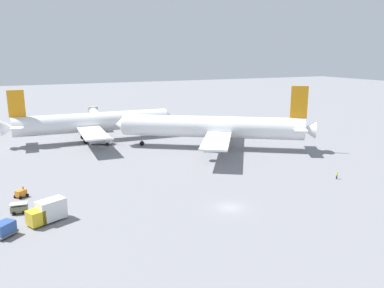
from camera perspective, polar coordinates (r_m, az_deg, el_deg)
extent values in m
plane|color=gray|center=(67.06, 5.65, -9.38)|extent=(600.00, 600.00, 0.00)
cylinder|color=white|center=(119.49, -14.33, 3.17)|extent=(45.40, 7.17, 5.73)
cone|color=white|center=(125.13, -3.48, 4.00)|extent=(2.97, 5.36, 5.27)
cone|color=white|center=(118.44, -25.69, 2.19)|extent=(3.74, 4.70, 4.58)
cube|color=white|center=(119.33, -15.38, 2.68)|extent=(7.77, 43.31, 0.44)
cube|color=white|center=(118.23, -24.51, 2.57)|extent=(3.61, 13.10, 0.28)
cube|color=orange|center=(117.38, -24.64, 5.47)|extent=(4.41, 0.50, 7.47)
cylinder|color=#999EA3|center=(108.07, -13.92, 0.73)|extent=(4.28, 2.73, 2.60)
cylinder|color=#999EA3|center=(131.57, -15.62, 2.82)|extent=(4.28, 2.73, 2.60)
cylinder|color=slate|center=(123.07, -15.98, 1.55)|extent=(0.28, 0.28, 2.46)
cylinder|color=black|center=(123.32, -15.94, 0.99)|extent=(1.32, 0.59, 1.30)
cylinder|color=slate|center=(116.46, -15.55, 0.94)|extent=(0.28, 0.28, 2.46)
cylinder|color=black|center=(116.71, -15.51, 0.34)|extent=(1.32, 0.59, 1.30)
cylinder|color=slate|center=(124.06, -5.95, 2.09)|extent=(0.28, 0.28, 2.46)
cylinder|color=black|center=(124.30, -5.94, 1.53)|extent=(1.32, 0.59, 1.30)
cylinder|color=white|center=(106.45, 2.90, 2.56)|extent=(45.20, 32.13, 5.95)
cone|color=white|center=(111.88, -10.59, 2.87)|extent=(5.32, 6.12, 5.48)
cone|color=white|center=(107.29, 16.87, 2.08)|extent=(5.61, 5.95, 4.76)
cube|color=white|center=(106.42, 4.24, 2.05)|extent=(30.64, 42.57, 0.44)
cube|color=white|center=(106.83, 15.56, 2.45)|extent=(9.74, 12.66, 0.28)
cube|color=orange|center=(105.80, 15.62, 5.99)|extent=(3.89, 2.69, 8.54)
cylinder|color=#999EA3|center=(119.60, 4.19, 2.41)|extent=(4.94, 4.46, 2.60)
cylinder|color=#999EA3|center=(94.19, 3.05, -0.53)|extent=(4.94, 4.46, 2.60)
cylinder|color=slate|center=(103.70, 4.63, -0.03)|extent=(0.28, 0.28, 2.69)
cylinder|color=black|center=(104.02, 4.61, -0.75)|extent=(1.39, 1.17, 1.30)
cylinder|color=slate|center=(110.32, 4.85, 0.77)|extent=(0.28, 0.28, 2.69)
cylinder|color=black|center=(110.62, 4.84, 0.09)|extent=(1.39, 1.17, 1.30)
cylinder|color=slate|center=(110.85, -7.47, 0.77)|extent=(0.28, 0.28, 2.69)
cylinder|color=black|center=(111.14, -7.44, 0.09)|extent=(1.39, 1.17, 1.30)
cube|color=white|center=(115.01, -13.19, 0.50)|extent=(6.73, 5.98, 1.22)
cube|color=#333D47|center=(115.34, -13.84, 1.04)|extent=(3.18, 3.21, 0.90)
cylinder|color=#4C4C51|center=(113.18, -11.02, 0.47)|extent=(2.72, 2.02, 0.20)
sphere|color=orange|center=(115.21, -13.85, 1.35)|extent=(0.24, 0.24, 0.24)
cylinder|color=black|center=(114.75, -14.48, 0.09)|extent=(0.91, 0.77, 0.90)
cylinder|color=black|center=(117.35, -13.88, 0.41)|extent=(0.91, 0.77, 0.90)
cylinder|color=black|center=(112.95, -12.44, -0.01)|extent=(0.91, 0.77, 0.90)
cylinder|color=black|center=(115.59, -11.88, 0.32)|extent=(0.91, 0.77, 0.90)
cube|color=slate|center=(63.02, -26.05, -11.85)|extent=(3.85, 3.78, 0.25)
cube|color=#2D5199|center=(62.65, -26.14, -11.08)|extent=(3.42, 3.37, 1.60)
cylinder|color=black|center=(62.14, -26.13, -12.34)|extent=(0.58, 0.55, 0.60)
cylinder|color=black|center=(63.01, -25.09, -11.88)|extent=(0.58, 0.55, 0.60)
cylinder|color=black|center=(64.00, -25.96, -11.58)|extent=(0.58, 0.55, 0.60)
cube|color=orange|center=(77.55, -24.06, -6.66)|extent=(2.16, 2.05, 1.10)
cylinder|color=black|center=(77.61, -23.80, -6.00)|extent=(0.16, 0.16, 0.50)
cylinder|color=black|center=(76.78, -24.13, -7.30)|extent=(0.60, 0.52, 0.60)
cylinder|color=black|center=(77.84, -24.77, -7.09)|extent=(0.60, 0.52, 0.60)
cylinder|color=black|center=(77.63, -23.26, -7.00)|extent=(0.60, 0.52, 0.60)
cylinder|color=black|center=(78.69, -23.91, -6.79)|extent=(0.60, 0.52, 0.60)
cube|color=gold|center=(64.14, -22.19, -10.08)|extent=(3.00, 3.10, 2.20)
cube|color=silver|center=(65.05, -20.15, -9.09)|extent=(4.82, 3.92, 3.20)
cylinder|color=black|center=(64.46, -20.88, -10.90)|extent=(0.63, 0.43, 0.60)
cylinder|color=black|center=(65.61, -21.48, -10.52)|extent=(0.63, 0.43, 0.60)
cylinder|color=black|center=(65.10, -19.71, -10.56)|extent=(0.63, 0.43, 0.60)
cylinder|color=black|center=(66.24, -20.32, -10.20)|extent=(0.63, 0.43, 0.60)
cube|color=#666B4C|center=(70.39, -24.28, -8.72)|extent=(2.76, 1.80, 1.00)
cube|color=#B2B2B7|center=(70.09, -24.34, -8.08)|extent=(2.90, 1.89, 0.12)
cylinder|color=black|center=(71.12, -23.58, -8.86)|extent=(0.62, 0.27, 0.60)
cylinder|color=black|center=(69.83, -23.68, -9.28)|extent=(0.62, 0.27, 0.60)
cylinder|color=black|center=(71.31, -24.79, -8.92)|extent=(0.62, 0.27, 0.60)
cylinder|color=black|center=(70.02, -24.91, -9.34)|extent=(0.62, 0.27, 0.60)
cylinder|color=black|center=(86.75, 20.68, -4.62)|extent=(0.28, 0.28, 0.78)
cylinder|color=#D1E02D|center=(86.55, 20.72, -4.20)|extent=(0.36, 0.36, 0.55)
sphere|color=tan|center=(86.45, 20.74, -3.96)|extent=(0.21, 0.21, 0.21)
cylinder|color=#B7B7BC|center=(143.20, -13.97, 4.17)|extent=(4.62, 22.03, 3.20)
cylinder|color=#99999E|center=(153.95, -14.49, 4.75)|extent=(3.84, 3.84, 3.52)
cylinder|color=#595960|center=(153.27, -14.40, 3.94)|extent=(0.70, 0.70, 4.13)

